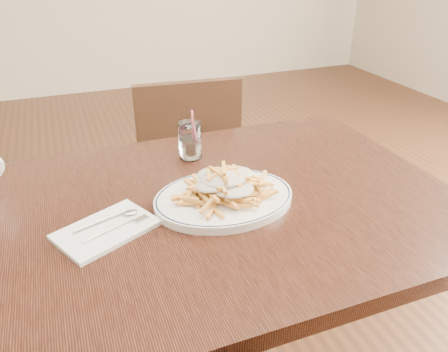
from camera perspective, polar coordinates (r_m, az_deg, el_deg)
name	(u,v)px	position (r m, az deg, el deg)	size (l,w,h in m)	color
table	(203,230)	(1.06, -2.71, -7.10)	(1.20, 0.80, 0.75)	black
chair_far	(186,163)	(1.80, -4.93, 1.64)	(0.43, 0.43, 0.85)	black
fries_plate	(224,198)	(1.01, 0.00, -2.92)	(0.40, 0.37, 0.02)	white
loaded_fries	(224,182)	(0.99, 0.00, -0.78)	(0.25, 0.22, 0.06)	gold
napkin	(106,230)	(0.95, -15.12, -6.78)	(0.20, 0.13, 0.01)	white
cutlery	(105,225)	(0.95, -15.23, -6.25)	(0.16, 0.11, 0.01)	silver
water_glass	(190,143)	(1.21, -4.46, 4.37)	(0.06, 0.06, 0.14)	white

